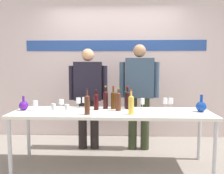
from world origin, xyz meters
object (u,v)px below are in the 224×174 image
object	(u,v)px
wine_bottle_3	(113,99)
presenter_left	(88,92)
wine_bottle_4	(127,98)
wine_glass_left_3	(54,107)
wine_bottle_6	(87,104)
wine_bottle_1	(118,101)
display_table	(111,115)
wine_glass_left_0	(61,102)
wine_bottle_2	(131,104)
wine_glass_right_0	(142,101)
wine_bottle_5	(128,100)
wine_glass_right_2	(171,101)
wine_glass_left_2	(67,107)
wine_bottle_7	(96,101)
wine_glass_left_1	(78,101)
wine_bottle_0	(106,99)
wine_glass_left_5	(85,100)
decanter_blue_left	(24,105)
presenter_right	(139,90)
wine_glass_right_1	(165,101)
wine_glass_left_4	(35,104)
decanter_blue_right	(201,106)

from	to	relation	value
wine_bottle_3	presenter_left	bearing A→B (deg)	131.31
wine_bottle_4	wine_glass_left_3	size ratio (longest dim) A/B	2.15
wine_bottle_6	wine_bottle_1	bearing A→B (deg)	33.65
display_table	wine_glass_left_0	bearing A→B (deg)	168.38
wine_bottle_4	wine_glass_left_3	distance (m)	1.08
wine_bottle_2	wine_glass_right_0	xyz separation A→B (m)	(0.18, 0.39, -0.03)
wine_bottle_5	wine_glass_right_2	xyz separation A→B (m)	(0.62, 0.04, -0.02)
display_table	wine_bottle_2	bearing A→B (deg)	-32.60
wine_glass_left_0	wine_glass_left_2	bearing A→B (deg)	-65.70
wine_bottle_1	wine_bottle_7	world-z (taller)	wine_bottle_1
wine_bottle_2	wine_bottle_5	distance (m)	0.36
presenter_left	wine_glass_left_1	xyz separation A→B (m)	(-0.09, -0.41, -0.08)
wine_bottle_5	wine_bottle_7	distance (m)	0.45
wine_bottle_0	wine_glass_left_3	xyz separation A→B (m)	(-0.62, -0.47, -0.03)
wine_glass_left_2	wine_glass_left_5	bearing A→B (deg)	74.51
wine_bottle_6	wine_bottle_7	distance (m)	0.32
wine_glass_left_0	wine_bottle_6	bearing A→B (deg)	-39.25
wine_bottle_5	wine_bottle_7	world-z (taller)	wine_bottle_5
wine_glass_left_2	decanter_blue_left	bearing A→B (deg)	158.10
presenter_left	wine_glass_left_3	bearing A→B (deg)	-107.67
presenter_right	wine_glass_left_5	world-z (taller)	presenter_right
display_table	wine_glass_right_2	world-z (taller)	wine_glass_right_2
wine_bottle_6	wine_glass_right_1	size ratio (longest dim) A/B	1.94
display_table	wine_glass_left_2	distance (m)	0.62
wine_glass_right_2	wine_glass_right_0	bearing A→B (deg)	-179.39
wine_glass_left_3	wine_bottle_3	bearing A→B (deg)	31.47
presenter_left	wine_bottle_6	bearing A→B (deg)	-82.52
presenter_right	wine_bottle_2	world-z (taller)	presenter_right
wine_glass_right_1	wine_glass_left_5	bearing A→B (deg)	174.28
wine_bottle_4	wine_glass_left_5	distance (m)	0.62
wine_glass_right_2	wine_glass_left_1	bearing A→B (deg)	177.90
wine_glass_left_4	wine_glass_right_0	world-z (taller)	wine_glass_right_0
decanter_blue_right	wine_bottle_2	distance (m)	0.97
wine_bottle_6	wine_glass_left_5	world-z (taller)	wine_bottle_6
wine_glass_right_2	display_table	bearing A→B (deg)	-164.37
wine_bottle_3	wine_bottle_2	bearing A→B (deg)	-56.42
wine_bottle_7	wine_glass_left_4	world-z (taller)	wine_bottle_7
wine_bottle_0	wine_glass_left_5	bearing A→B (deg)	168.27
presenter_left	wine_glass_left_5	size ratio (longest dim) A/B	10.83
wine_glass_right_0	wine_bottle_5	bearing A→B (deg)	-170.30
wine_bottle_0	wine_glass_left_4	world-z (taller)	wine_bottle_0
decanter_blue_left	wine_bottle_4	bearing A→B (deg)	9.90
wine_bottle_2	wine_glass_right_2	xyz separation A→B (m)	(0.58, 0.40, -0.02)
display_table	wine_bottle_0	size ratio (longest dim) A/B	8.18
wine_glass_left_1	wine_glass_left_4	size ratio (longest dim) A/B	1.05
presenter_left	wine_glass_right_2	bearing A→B (deg)	-20.03
display_table	wine_bottle_5	world-z (taller)	wine_bottle_5
wine_bottle_0	wine_glass_right_0	size ratio (longest dim) A/B	2.15
wine_bottle_1	display_table	bearing A→B (deg)	-145.21
decanter_blue_right	wine_glass_left_3	bearing A→B (deg)	-171.31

